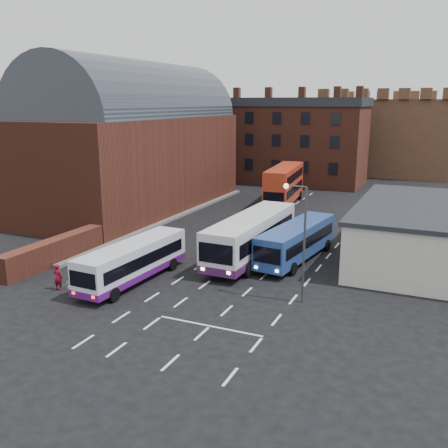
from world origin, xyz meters
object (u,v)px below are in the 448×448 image
at_px(bus_red_double, 284,185).
at_px(street_lamp, 301,233).
at_px(bus_white_inbound, 252,234).
at_px(pedestrian_beige, 71,285).
at_px(pedestrian_red, 58,277).
at_px(bus_blue, 297,240).
at_px(bus_white_outbound, 133,259).

distance_m(bus_red_double, street_lamp, 29.07).
height_order(bus_white_inbound, pedestrian_beige, bus_white_inbound).
bearing_deg(pedestrian_red, pedestrian_beige, 155.15).
bearing_deg(street_lamp, bus_blue, 106.97).
xyz_separation_m(bus_white_outbound, street_lamp, (10.96, 1.09, 2.73)).
distance_m(bus_white_outbound, pedestrian_beige, 4.38).
xyz_separation_m(street_lamp, pedestrian_beige, (-12.96, -4.90, -3.55)).
bearing_deg(pedestrian_red, bus_blue, -140.39).
distance_m(bus_white_inbound, pedestrian_red, 14.22).
xyz_separation_m(bus_white_outbound, bus_blue, (8.60, 8.80, 0.08)).
bearing_deg(pedestrian_beige, pedestrian_red, -19.85).
bearing_deg(bus_white_inbound, bus_white_outbound, 56.76).
bearing_deg(bus_red_double, bus_white_inbound, 94.75).
bearing_deg(bus_blue, bus_white_inbound, 24.77).
height_order(bus_red_double, street_lamp, street_lamp).
bearing_deg(bus_white_outbound, bus_blue, 48.38).
bearing_deg(pedestrian_red, bus_red_double, -104.20).
bearing_deg(bus_blue, bus_white_outbound, 52.76).
bearing_deg(bus_red_double, pedestrian_red, 75.18).
relative_size(bus_white_inbound, pedestrian_beige, 8.46).
bearing_deg(street_lamp, pedestrian_red, -163.08).
xyz_separation_m(bus_white_outbound, bus_red_double, (1.42, 28.48, 0.81)).
height_order(bus_white_outbound, bus_red_double, bus_red_double).
bearing_deg(pedestrian_beige, bus_white_outbound, -118.24).
height_order(bus_blue, bus_red_double, bus_red_double).
relative_size(bus_white_inbound, bus_red_double, 1.09).
relative_size(bus_red_double, pedestrian_beige, 7.79).
relative_size(bus_white_inbound, pedestrian_red, 7.14).
relative_size(bus_blue, pedestrian_beige, 7.09).
distance_m(bus_red_double, pedestrian_beige, 32.51).
height_order(bus_white_outbound, street_lamp, street_lamp).
xyz_separation_m(bus_white_outbound, pedestrian_beige, (-2.01, -3.81, -0.82)).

